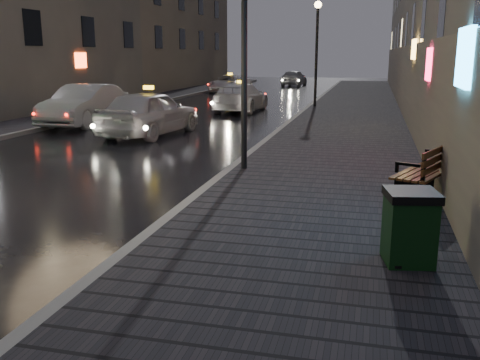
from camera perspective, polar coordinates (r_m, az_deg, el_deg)
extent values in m
plane|color=black|center=(8.43, -22.05, -7.53)|extent=(120.00, 120.00, 0.00)
cube|color=black|center=(27.47, 12.04, 7.25)|extent=(4.60, 58.00, 0.15)
cube|color=slate|center=(27.65, 7.03, 7.48)|extent=(0.20, 58.00, 0.15)
cube|color=black|center=(30.59, -12.48, 7.82)|extent=(2.40, 58.00, 0.15)
cube|color=slate|center=(30.04, -10.23, 7.83)|extent=(0.20, 58.00, 0.15)
cube|color=#6B6051|center=(48.94, -8.44, 16.31)|extent=(6.00, 22.00, 11.00)
cylinder|color=black|center=(12.66, 0.45, 12.40)|extent=(0.14, 0.14, 5.00)
cylinder|color=black|center=(28.47, 8.15, 12.80)|extent=(0.14, 0.14, 5.00)
sphere|color=#FFD88C|center=(28.57, 8.33, 18.02)|extent=(0.36, 0.36, 0.36)
cube|color=black|center=(10.31, 17.54, -1.28)|extent=(0.53, 0.28, 0.44)
cube|color=black|center=(10.15, 18.96, 0.60)|extent=(0.09, 0.09, 0.76)
cube|color=black|center=(10.21, 17.46, 1.61)|extent=(0.44, 0.23, 0.05)
cube|color=black|center=(11.83, 20.26, 0.34)|extent=(0.53, 0.28, 0.44)
cube|color=black|center=(11.69, 21.53, 2.00)|extent=(0.09, 0.09, 0.76)
cube|color=black|center=(11.74, 20.21, 2.87)|extent=(0.44, 0.23, 0.05)
cube|color=#3F1B0D|center=(11.01, 19.09, 0.85)|extent=(1.40, 2.07, 0.04)
cube|color=#3F1B0D|center=(10.87, 20.53, 2.29)|extent=(0.81, 1.82, 0.44)
cube|color=black|center=(7.40, 17.59, -5.20)|extent=(0.70, 0.70, 0.87)
cube|color=black|center=(7.26, 17.86, -1.52)|extent=(0.75, 0.75, 0.11)
imported|color=silver|center=(19.37, -9.63, 7.10)|extent=(2.51, 4.97, 1.62)
imported|color=#A0A1A8|center=(22.89, -16.24, 7.70)|extent=(1.88, 4.99, 1.63)
imported|color=silver|center=(27.15, 0.07, 8.81)|extent=(2.13, 4.93, 1.41)
imported|color=silver|center=(40.94, -1.08, 10.26)|extent=(2.69, 4.89, 1.30)
imported|color=gray|center=(48.70, 5.78, 10.77)|extent=(2.06, 4.35, 1.44)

